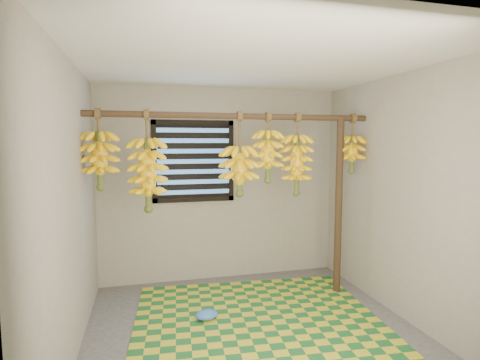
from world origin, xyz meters
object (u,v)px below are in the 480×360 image
object	(u,v)px
banana_bunch_b	(148,175)
plastic_bag	(207,315)
banana_bunch_d	(268,156)
banana_bunch_f	(352,154)
woven_mat	(256,317)
banana_bunch_a	(99,160)
banana_bunch_c	(239,171)
banana_bunch_e	(297,165)
support_post	(339,207)

from	to	relation	value
banana_bunch_b	plastic_bag	bearing A→B (deg)	-32.62
banana_bunch_d	banana_bunch_f	bearing A→B (deg)	-0.00
plastic_bag	woven_mat	bearing A→B (deg)	-6.23
banana_bunch_a	banana_bunch_c	size ratio (longest dim) A/B	0.88
woven_mat	banana_bunch_c	xyz separation A→B (m)	(-0.07, 0.39, 1.43)
banana_bunch_a	banana_bunch_d	size ratio (longest dim) A/B	1.04
banana_bunch_c	banana_bunch_d	distance (m)	0.35
banana_bunch_c	banana_bunch_f	size ratio (longest dim) A/B	1.32
plastic_bag	banana_bunch_c	distance (m)	1.48
banana_bunch_e	banana_bunch_f	bearing A→B (deg)	0.00
plastic_bag	banana_bunch_f	world-z (taller)	banana_bunch_f
banana_bunch_b	banana_bunch_c	xyz separation A→B (m)	(0.94, 0.00, 0.02)
banana_bunch_b	banana_bunch_d	world-z (taller)	same
banana_bunch_c	banana_bunch_e	distance (m)	0.65
banana_bunch_a	banana_bunch_f	xyz separation A→B (m)	(2.70, 0.00, 0.04)
banana_bunch_e	banana_bunch_b	bearing A→B (deg)	180.00
banana_bunch_d	support_post	bearing A→B (deg)	-0.00
plastic_bag	banana_bunch_a	xyz separation A→B (m)	(-0.97, 0.33, 1.50)
woven_mat	banana_bunch_e	bearing A→B (deg)	33.92
banana_bunch_e	banana_bunch_c	bearing A→B (deg)	180.00
plastic_bag	banana_bunch_e	size ratio (longest dim) A/B	0.25
banana_bunch_b	banana_bunch_c	world-z (taller)	same
support_post	banana_bunch_a	world-z (taller)	banana_bunch_a
plastic_bag	banana_bunch_c	xyz separation A→B (m)	(0.42, 0.33, 1.38)
banana_bunch_a	banana_bunch_b	world-z (taller)	same
woven_mat	banana_bunch_c	distance (m)	1.48
woven_mat	banana_bunch_a	bearing A→B (deg)	165.10
support_post	banana_bunch_e	size ratio (longest dim) A/B	2.24
banana_bunch_f	banana_bunch_a	bearing A→B (deg)	180.00
support_post	banana_bunch_a	bearing A→B (deg)	180.00
banana_bunch_a	banana_bunch_f	size ratio (longest dim) A/B	1.16
plastic_bag	banana_bunch_f	distance (m)	2.35
banana_bunch_f	banana_bunch_c	bearing A→B (deg)	180.00
support_post	banana_bunch_d	bearing A→B (deg)	180.00
banana_bunch_c	plastic_bag	bearing A→B (deg)	-141.29
banana_bunch_e	banana_bunch_a	bearing A→B (deg)	180.00
support_post	banana_bunch_b	size ratio (longest dim) A/B	1.99
support_post	banana_bunch_d	world-z (taller)	banana_bunch_d
support_post	banana_bunch_c	size ratio (longest dim) A/B	2.29
banana_bunch_c	banana_bunch_a	bearing A→B (deg)	180.00
banana_bunch_e	plastic_bag	bearing A→B (deg)	-162.58
banana_bunch_d	plastic_bag	bearing A→B (deg)	-155.43
banana_bunch_e	banana_bunch_f	size ratio (longest dim) A/B	1.35
woven_mat	banana_bunch_d	size ratio (longest dim) A/B	3.17
banana_bunch_c	woven_mat	bearing A→B (deg)	-79.52
woven_mat	banana_bunch_d	world-z (taller)	banana_bunch_d
banana_bunch_a	banana_bunch_b	bearing A→B (deg)	0.00
banana_bunch_a	banana_bunch_e	size ratio (longest dim) A/B	0.87
banana_bunch_b	banana_bunch_d	xyz separation A→B (m)	(1.25, 0.00, 0.18)
woven_mat	banana_bunch_b	world-z (taller)	banana_bunch_b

